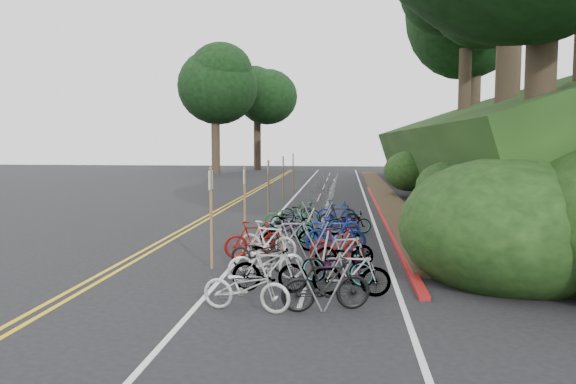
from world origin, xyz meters
The scene contains 10 objects.
ground centered at (0.00, 0.00, 0.00)m, with size 120.00×120.00×0.00m, color black.
road_markings centered at (0.63, 10.10, 0.00)m, with size 7.47×80.00×0.01m.
red_curb centered at (5.70, 12.00, 0.05)m, with size 0.25×28.00×0.10m, color maroon.
embankment centered at (12.96, 19.04, 2.57)m, with size 14.30×48.14×9.11m.
bike_rack_front centered at (3.59, -1.38, 0.82)m, with size 1.10×3.40×1.09m.
bike_racks_rest centered at (3.00, 13.00, 0.85)m, with size 1.14×23.00×1.17m.
signpost_near centered at (0.52, 0.50, 1.54)m, with size 0.08×0.40×2.70m.
signposts_rest centered at (0.60, 14.00, 1.43)m, with size 0.08×18.40×2.50m.
bike_front centered at (1.41, 2.03, 0.53)m, with size 1.78×0.50×1.07m, color maroon.
bike_valet centered at (2.87, 2.73, 0.48)m, with size 3.34×13.82×1.10m.
Camera 1 is at (3.99, -13.78, 3.38)m, focal length 35.00 mm.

